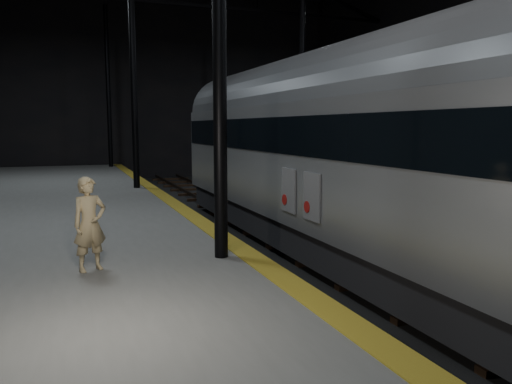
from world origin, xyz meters
TOP-DOWN VIEW (x-y plane):
  - ground at (0.00, 0.00)m, footprint 44.00×44.00m
  - platform_left at (-7.50, 0.00)m, footprint 9.00×43.80m
  - platform_right at (7.50, 0.00)m, footprint 9.00×43.80m
  - tactile_strip at (-3.25, 0.00)m, footprint 0.50×43.80m
  - track at (0.00, 0.00)m, footprint 2.40×43.00m
  - train at (-0.00, -2.34)m, footprint 3.05×20.35m
  - woman at (-6.22, -4.06)m, footprint 0.71×0.59m

SIDE VIEW (x-z plane):
  - ground at x=0.00m, z-range 0.00..0.00m
  - track at x=0.00m, z-range -0.05..0.19m
  - platform_left at x=-7.50m, z-range 0.00..1.00m
  - platform_right at x=7.50m, z-range 0.00..1.00m
  - tactile_strip at x=-3.25m, z-range 1.00..1.01m
  - woman at x=-6.22m, z-range 1.00..2.66m
  - train at x=0.00m, z-range 0.31..5.75m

